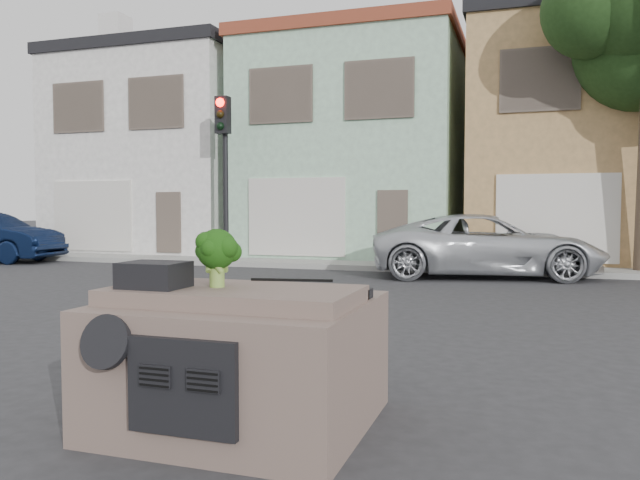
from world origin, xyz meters
The scene contains 11 objects.
ground_plane centered at (0.00, 0.00, 0.00)m, with size 120.00×120.00×0.00m, color #303033.
sidewalk centered at (0.00, 10.50, 0.07)m, with size 40.00×3.00×0.15m, color gray.
townhouse_white centered at (-11.00, 14.50, 3.77)m, with size 7.20×8.20×7.55m, color silver.
townhouse_mint centered at (-3.50, 14.50, 3.77)m, with size 7.20×8.20×7.55m, color #A2CDAC.
townhouse_tan centered at (4.00, 14.50, 3.77)m, with size 7.20×8.20×7.55m, color tan.
silver_pickup centered at (1.24, 8.55, 0.00)m, with size 2.61×5.66×1.57m, color silver.
traffic_signal centered at (-6.50, 9.50, 2.55)m, with size 0.40×0.40×5.10m, color black.
car_dashboard centered at (0.00, -3.00, 0.56)m, with size 2.00×1.80×1.12m, color #6C584E.
instrument_hump centered at (-0.58, -3.35, 1.22)m, with size 0.48×0.38×0.20m, color black.
wiper_arm centered at (0.28, -2.62, 1.13)m, with size 0.70×0.03×0.02m, color black.
broccoli centered at (-0.14, -3.16, 1.35)m, with size 0.38×0.38×0.47m, color #13370B.
Camera 1 is at (2.14, -7.51, 1.74)m, focal length 35.00 mm.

